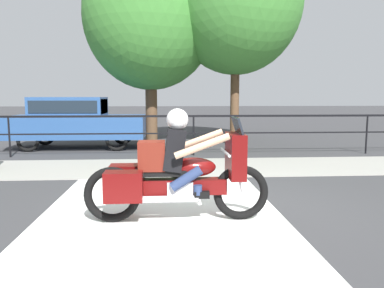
{
  "coord_description": "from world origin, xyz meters",
  "views": [
    {
      "loc": [
        -0.75,
        -5.34,
        1.67
      ],
      "look_at": [
        -0.37,
        0.31,
        0.95
      ],
      "focal_mm": 35.0,
      "sensor_mm": 36.0,
      "label": 1
    }
  ],
  "objects": [
    {
      "name": "crosswalk_band",
      "position": [
        -0.84,
        -0.2,
        0.0
      ],
      "size": [
        3.41,
        6.0,
        0.01
      ],
      "primitive_type": "cube",
      "color": "silver",
      "rests_on": "ground"
    },
    {
      "name": "ground_plane",
      "position": [
        0.0,
        0.0,
        0.0
      ],
      "size": [
        120.0,
        120.0,
        0.0
      ],
      "primitive_type": "plane",
      "color": "#38383A"
    },
    {
      "name": "motorcycle",
      "position": [
        -0.64,
        -0.44,
        0.68
      ],
      "size": [
        2.48,
        0.76,
        1.52
      ],
      "rotation": [
        0.0,
        0.0,
        -0.01
      ],
      "color": "black",
      "rests_on": "ground"
    },
    {
      "name": "fence_railing",
      "position": [
        0.0,
        5.22,
        0.91
      ],
      "size": [
        36.0,
        0.05,
        1.15
      ],
      "color": "black",
      "rests_on": "ground"
    },
    {
      "name": "tree_behind_car",
      "position": [
        -1.3,
        8.01,
        4.39
      ],
      "size": [
        4.56,
        4.56,
        6.92
      ],
      "color": "brown",
      "rests_on": "ground"
    },
    {
      "name": "sidewalk_band",
      "position": [
        0.0,
        3.4,
        0.01
      ],
      "size": [
        44.0,
        2.4,
        0.01
      ],
      "primitive_type": "cube",
      "color": "#99968E",
      "rests_on": "ground"
    },
    {
      "name": "tree_behind_sign",
      "position": [
        1.57,
        7.45,
        4.8
      ],
      "size": [
        4.39,
        4.39,
        7.23
      ],
      "color": "brown",
      "rests_on": "ground"
    },
    {
      "name": "parked_car",
      "position": [
        -3.73,
        7.01,
        0.94
      ],
      "size": [
        4.3,
        1.73,
        1.65
      ],
      "rotation": [
        0.0,
        0.0,
        -0.0
      ],
      "color": "#284C84",
      "rests_on": "ground"
    }
  ]
}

